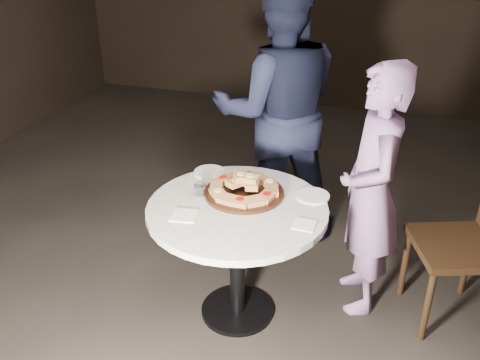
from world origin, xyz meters
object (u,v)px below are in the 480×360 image
object	(u,v)px
table	(237,228)
chair_far	(291,144)
focaccia_pile	(244,186)
diner_navy	(278,111)
water_glass	(200,190)
chair_right	(477,235)
serving_board	(244,193)
diner_teal	(371,193)

from	to	relation	value
table	chair_far	size ratio (longest dim) A/B	1.61
table	focaccia_pile	bearing A→B (deg)	91.09
table	diner_navy	world-z (taller)	diner_navy
table	diner_navy	size ratio (longest dim) A/B	0.68
chair_far	water_glass	bearing A→B (deg)	82.41
table	focaccia_pile	xyz separation A→B (m)	(-0.00, 0.14, 0.18)
focaccia_pile	chair_far	bearing A→B (deg)	90.77
table	chair_right	bearing A→B (deg)	16.68
focaccia_pile	chair_far	world-z (taller)	focaccia_pile
serving_board	diner_navy	bearing A→B (deg)	91.16
serving_board	focaccia_pile	size ratio (longest dim) A/B	1.11
serving_board	diner_navy	world-z (taller)	diner_navy
water_glass	chair_right	bearing A→B (deg)	12.19
water_glass	table	bearing A→B (deg)	-13.46
chair_right	focaccia_pile	bearing A→B (deg)	-99.18
focaccia_pile	chair_far	xyz separation A→B (m)	(-0.02, 1.33, -0.32)
chair_right	chair_far	bearing A→B (deg)	-151.18
table	focaccia_pile	world-z (taller)	focaccia_pile
chair_right	diner_navy	distance (m)	1.42
diner_navy	focaccia_pile	bearing A→B (deg)	70.42
water_glass	diner_teal	xyz separation A→B (m)	(0.88, 0.28, -0.02)
water_glass	chair_right	xyz separation A→B (m)	(1.45, 0.31, -0.20)
table	diner_teal	world-z (taller)	diner_teal
diner_navy	diner_teal	bearing A→B (deg)	116.92
water_glass	chair_right	distance (m)	1.50
focaccia_pile	diner_teal	xyz separation A→B (m)	(0.66, 0.20, -0.04)
serving_board	chair_far	size ratio (longest dim) A/B	0.56
chair_far	diner_navy	xyz separation A→B (m)	(0.00, -0.52, 0.46)
serving_board	focaccia_pile	xyz separation A→B (m)	(0.00, 0.00, 0.04)
table	diner_navy	distance (m)	1.00
focaccia_pile	water_glass	world-z (taller)	focaccia_pile
diner_navy	water_glass	bearing A→B (deg)	56.21
chair_far	serving_board	bearing A→B (deg)	91.42
serving_board	chair_right	world-z (taller)	chair_right
focaccia_pile	table	bearing A→B (deg)	-88.91
serving_board	water_glass	distance (m)	0.24
serving_board	water_glass	size ratio (longest dim) A/B	6.29
serving_board	diner_navy	size ratio (longest dim) A/B	0.24
table	serving_board	distance (m)	0.19
table	focaccia_pile	distance (m)	0.23
serving_board	focaccia_pile	bearing A→B (deg)	85.00
table	serving_board	world-z (taller)	serving_board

